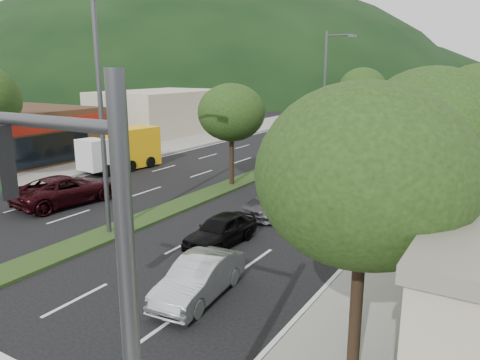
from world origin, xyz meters
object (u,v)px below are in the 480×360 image
Objects in this scene: traffic_signal at (43,238)px; motorhome at (399,126)px; tree_med_far at (362,87)px; car_queue_e at (366,149)px; suv_maroon at (66,190)px; tree_r_b at (431,125)px; car_queue_a at (221,230)px; tree_r_d at (478,96)px; car_queue_d at (327,180)px; tree_r_c at (459,115)px; car_queue_b at (275,200)px; streetlight_mid at (327,85)px; car_queue_f at (389,142)px; sedan_silver at (199,278)px; streetlight_near at (104,104)px; box_truck at (124,150)px; tree_med_near at (231,113)px; car_queue_c at (330,164)px; tree_r_a at (364,175)px.

traffic_signal is 0.71× the size of motorhome.
tree_med_far is 1.57× the size of car_queue_e.
tree_r_b is at bearing -166.39° from suv_maroon.
tree_r_d is at bearing 73.57° from car_queue_a.
tree_r_b reaches higher than car_queue_d.
tree_r_d is at bearing -50.90° from motorhome.
car_queue_b is at bearing -142.62° from tree_r_c.
streetlight_mid is 7.48m from car_queue_f.
sedan_silver is at bearing -76.82° from streetlight_mid.
car_queue_a is (10.18, -0.72, -0.14)m from suv_maroon.
tree_med_far is 1.77× the size of sedan_silver.
tree_r_d is at bearing 61.80° from streetlight_near.
motorhome is (-0.07, 17.85, 1.24)m from car_queue_d.
car_queue_a is (4.80, -34.54, -4.38)m from tree_med_far.
car_queue_e is at bearing 111.66° from tree_r_b.
box_truck is at bearing -141.67° from car_queue_e.
traffic_signal is 31.68m from tree_r_d.
tree_r_b reaches higher than car_queue_f.
suv_maroon is (-5.59, 2.18, -4.82)m from streetlight_near.
streetlight_near reaches higher than car_queue_e.
car_queue_a is 5.00m from car_queue_b.
car_queue_d is 0.55× the size of motorhome.
tree_med_near is 1.64× the size of car_queue_c.
streetlight_mid is 1.01× the size of motorhome.
tree_med_near is at bearing -90.00° from tree_med_far.
car_queue_f is at bearing 92.45° from car_queue_a.
traffic_signal is 1.58× the size of car_queue_f.
car_queue_a is at bearing -94.35° from car_queue_e.
tree_r_c reaches higher than car_queue_c.
streetlight_near is at bearing -125.81° from car_queue_b.
tree_r_b is at bearing -90.00° from tree_r_d.
traffic_signal is at bearing -78.78° from tree_med_far.
tree_med_far is at bearing 104.53° from car_queue_c.
tree_med_near is 1.32× the size of car_queue_b.
tree_r_a is at bearing 153.20° from box_truck.
tree_med_far is 0.69× the size of streetlight_near.
streetlight_near reaches higher than tree_r_d.
tree_r_b is 1.26× the size of suv_maroon.
traffic_signal is at bearing -102.37° from tree_r_b.
tree_r_d is at bearing -12.31° from car_queue_e.
box_truck is at bearing -109.18° from tree_med_far.
streetlight_mid is (0.00, 25.00, 0.00)m from streetlight_near.
car_queue_d is at bearing -121.38° from tree_r_d.
tree_r_b is 1.15× the size of tree_med_near.
car_queue_d is at bearing -132.11° from suv_maroon.
car_queue_e is at bearing -103.63° from car_queue_f.
traffic_signal is 13.03m from streetlight_near.
car_queue_c is 13.03m from motorhome.
car_queue_b is at bearing -115.03° from tree_r_d.
traffic_signal is at bearing -75.67° from streetlight_mid.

